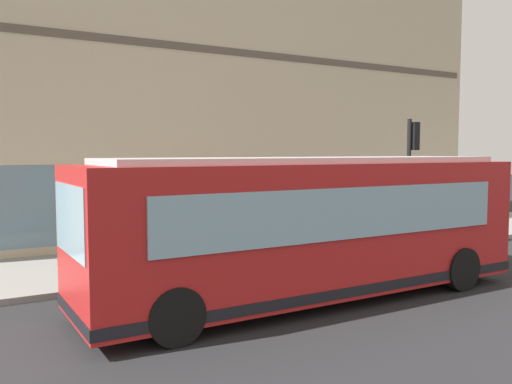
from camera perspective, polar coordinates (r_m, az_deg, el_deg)
ground at (r=13.23m, az=12.07°, el=-9.74°), size 120.00×120.00×0.00m
sidewalk_curb at (r=17.03m, az=0.83°, el=-6.22°), size 4.55×40.00×0.15m
building_corner at (r=21.65m, az=-6.68°, el=11.77°), size 6.16×23.75×12.03m
city_bus_nearside at (r=11.60m, az=5.88°, el=-3.82°), size 2.63×10.05×3.07m
traffic_light_near_corner at (r=18.06m, az=16.19°, el=3.53°), size 0.32×0.49×4.09m
fire_hydrant at (r=15.65m, az=3.68°, el=-5.54°), size 0.35×0.35×0.74m
pedestrian_walking_along_curb at (r=14.30m, az=-4.87°, el=-3.73°), size 0.32×0.32×1.80m
pedestrian_near_hydrant at (r=16.27m, az=2.08°, el=-2.72°), size 0.32×0.32×1.81m
pedestrian_near_building_entrance at (r=20.57m, az=18.32°, el=-1.89°), size 0.32×0.32×1.56m
newspaper_vending_box at (r=17.99m, az=0.99°, el=-3.95°), size 0.44×0.42×0.90m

